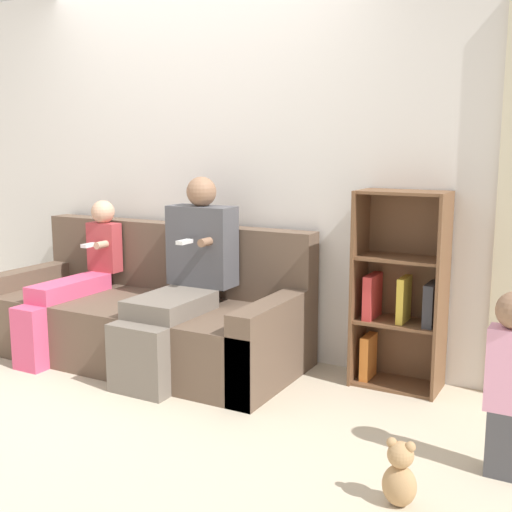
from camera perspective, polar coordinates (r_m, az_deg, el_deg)
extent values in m
plane|color=beige|center=(4.00, -13.20, -11.23)|extent=(14.00, 14.00, 0.00)
cube|color=silver|center=(4.56, -5.09, 7.98)|extent=(10.00, 0.06, 2.55)
cube|color=brown|center=(4.33, -10.81, -6.67)|extent=(2.17, 0.74, 0.41)
cube|color=brown|center=(4.62, -7.34, -2.50)|extent=(2.17, 0.16, 0.88)
cube|color=brown|center=(4.99, -19.82, -4.14)|extent=(0.16, 0.74, 0.53)
cube|color=brown|center=(3.78, 1.17, -8.00)|extent=(0.16, 0.74, 0.53)
cube|color=#70665B|center=(3.78, -10.45, -9.13)|extent=(0.37, 0.12, 0.41)
cube|color=#70665B|center=(3.95, -7.63, -4.31)|extent=(0.37, 0.53, 0.11)
cube|color=#4C4C51|center=(4.18, -4.81, 0.92)|extent=(0.44, 0.20, 0.52)
sphere|color=#8C664C|center=(4.14, -4.88, 5.72)|extent=(0.19, 0.19, 0.19)
cylinder|color=#8C664C|center=(3.98, -4.54, 1.23)|extent=(0.05, 0.10, 0.05)
cube|color=white|center=(4.01, -6.38, 1.26)|extent=(0.05, 0.12, 0.02)
cube|color=#DB4C75|center=(4.36, -19.49, -6.95)|extent=(0.21, 0.12, 0.41)
cube|color=#DB4C75|center=(4.54, -16.25, -2.75)|extent=(0.21, 0.61, 0.11)
cube|color=#B73D42|center=(4.76, -13.33, 0.78)|extent=(0.24, 0.11, 0.35)
sphere|color=tan|center=(4.72, -13.45, 3.84)|extent=(0.17, 0.17, 0.17)
cylinder|color=tan|center=(4.63, -13.59, 0.97)|extent=(0.05, 0.10, 0.05)
cube|color=white|center=(4.64, -14.61, 0.94)|extent=(0.05, 0.12, 0.02)
cube|color=#47474C|center=(3.09, 21.33, -15.23)|extent=(0.16, 0.12, 0.30)
cube|color=#E599BC|center=(2.96, 21.74, -9.39)|extent=(0.20, 0.12, 0.37)
cube|color=brown|center=(3.91, 9.16, -2.68)|extent=(0.02, 0.31, 1.16)
cube|color=brown|center=(3.78, 16.24, -3.39)|extent=(0.02, 0.31, 1.16)
cube|color=brown|center=(3.97, 13.22, -2.62)|extent=(0.51, 0.02, 1.16)
cube|color=brown|center=(4.00, 12.33, -11.06)|extent=(0.48, 0.27, 0.02)
cube|color=brown|center=(3.88, 12.53, -5.78)|extent=(0.48, 0.27, 0.02)
cube|color=brown|center=(3.80, 12.75, -0.22)|extent=(0.48, 0.27, 0.02)
cube|color=brown|center=(3.75, 12.97, 5.53)|extent=(0.48, 0.27, 0.02)
cube|color=#333338|center=(3.81, 15.35, -4.16)|extent=(0.06, 0.21, 0.25)
cube|color=orange|center=(4.00, 9.95, -8.80)|extent=(0.05, 0.18, 0.27)
cube|color=gold|center=(3.84, 13.01, -3.78)|extent=(0.04, 0.18, 0.27)
cube|color=#C63838|center=(3.89, 10.31, -3.52)|extent=(0.05, 0.22, 0.26)
ellipsoid|color=tan|center=(2.77, 12.62, -19.28)|extent=(0.14, 0.11, 0.17)
sphere|color=tan|center=(2.71, 12.73, -16.85)|extent=(0.11, 0.11, 0.11)
sphere|color=tan|center=(2.70, 11.97, -15.92)|extent=(0.04, 0.04, 0.04)
sphere|color=tan|center=(2.68, 13.56, -16.16)|extent=(0.04, 0.04, 0.04)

